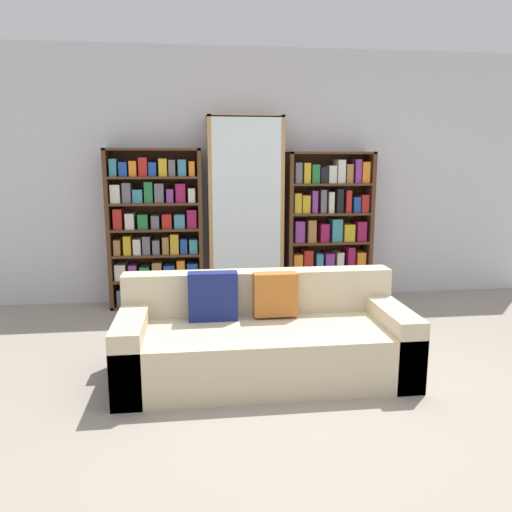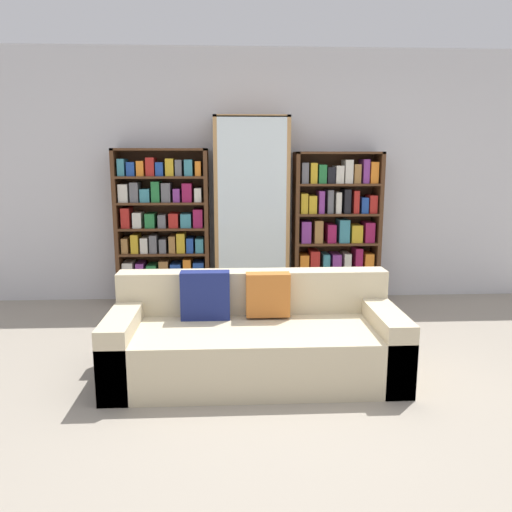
% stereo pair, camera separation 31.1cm
% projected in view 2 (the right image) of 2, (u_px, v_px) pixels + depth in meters
% --- Properties ---
extents(ground_plane, '(16.00, 16.00, 0.00)m').
position_uv_depth(ground_plane, '(288.00, 398.00, 3.29)').
color(ground_plane, gray).
extents(wall_back, '(6.58, 0.06, 2.70)m').
position_uv_depth(wall_back, '(264.00, 177.00, 5.46)').
color(wall_back, silver).
rests_on(wall_back, ground).
extents(couch, '(2.06, 0.87, 0.74)m').
position_uv_depth(couch, '(254.00, 340.00, 3.63)').
color(couch, beige).
rests_on(couch, ground).
extents(bookshelf_left, '(0.97, 0.32, 1.66)m').
position_uv_depth(bookshelf_left, '(163.00, 230.00, 5.31)').
color(bookshelf_left, '#4C2D19').
rests_on(bookshelf_left, ground).
extents(display_cabinet, '(0.78, 0.36, 1.98)m').
position_uv_depth(display_cabinet, '(251.00, 213.00, 5.31)').
color(display_cabinet, '#AD7F4C').
rests_on(display_cabinet, ground).
extents(bookshelf_right, '(0.93, 0.32, 1.62)m').
position_uv_depth(bookshelf_right, '(336.00, 230.00, 5.41)').
color(bookshelf_right, '#4C2D19').
rests_on(bookshelf_right, ground).
extents(wine_bottle, '(0.09, 0.09, 0.39)m').
position_uv_depth(wine_bottle, '(317.00, 306.00, 4.78)').
color(wine_bottle, '#143819').
rests_on(wine_bottle, ground).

